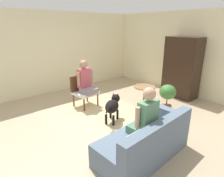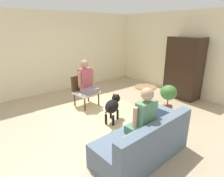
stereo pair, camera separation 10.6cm
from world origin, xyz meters
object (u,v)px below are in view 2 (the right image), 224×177
Objects in this scene: armchair at (84,88)px; armoire_cabinet at (184,68)px; dog at (113,105)px; potted_plant at (168,96)px; couch at (144,142)px; person_on_armchair at (87,79)px; round_end_table at (145,93)px; person_on_couch at (144,117)px.

armoire_cabinet reaches higher than armchair.
dog is 1.52m from potted_plant.
potted_plant is (-0.85, 1.82, 0.20)m from couch.
armoire_cabinet is (1.39, 2.84, 0.44)m from armchair.
person_on_armchair is 1.23m from dog.
armoire_cabinet reaches higher than couch.
armoire_cabinet is at bearing 112.45° from couch.
round_end_table is 1.20m from dog.
person_on_couch is at bearing -68.06° from armoire_cabinet.
couch is 3.54m from armoire_cabinet.
person_on_armchair is 2.26m from potted_plant.
armoire_cabinet reaches higher than potted_plant.
armoire_cabinet is (-1.33, 3.21, 0.66)m from couch.
armoire_cabinet is at bearing 85.92° from round_end_table.
armoire_cabinet is at bearing 111.94° from person_on_couch.
armoire_cabinet is (-0.48, 1.39, 0.46)m from potted_plant.
couch is at bearing -8.64° from person_on_armchair.
person_on_armchair is 3.09m from armoire_cabinet.
dog is at bearing -88.02° from round_end_table.
armoire_cabinet is (1.24, 2.82, 0.16)m from person_on_armchair.
potted_plant is (1.72, 1.43, -0.30)m from person_on_armchair.
couch is at bearing -7.72° from armchair.
person_on_armchair reaches higher than couch.
couch is at bearing -65.04° from potted_plant.
couch is 2.05× the size of armchair.
couch is 2.64m from person_on_armchair.
armchair is at bearing 172.28° from couch.
person_on_armchair reaches higher than armchair.
couch is at bearing 55.43° from person_on_couch.
dog is at bearing -91.50° from armoire_cabinet.
dog is at bearing 163.94° from couch.
person_on_couch is (-0.02, -0.03, 0.50)m from couch.
couch reaches higher than round_end_table.
armchair is 2.37m from potted_plant.
round_end_table is 0.82× the size of potted_plant.
couch is 2.54× the size of dog.
dog is at bearing 1.54° from armchair.
couch is 0.95× the size of armoire_cabinet.
dog is 2.86m from armoire_cabinet.
potted_plant is at bearing 68.65° from dog.
round_end_table is 1.70m from armoire_cabinet.
person_on_armchair is (-2.57, 0.39, 0.50)m from couch.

